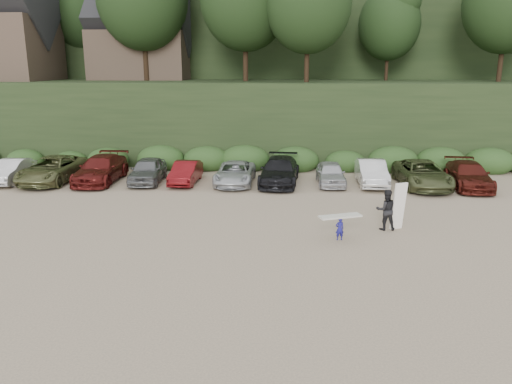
{
  "coord_description": "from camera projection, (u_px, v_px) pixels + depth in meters",
  "views": [
    {
      "loc": [
        0.14,
        -20.29,
        7.27
      ],
      "look_at": [
        -1.04,
        3.0,
        1.3
      ],
      "focal_mm": 35.0,
      "sensor_mm": 36.0,
      "label": 1
    }
  ],
  "objects": [
    {
      "name": "ground",
      "position": [
        277.0,
        239.0,
        21.45
      ],
      "size": [
        120.0,
        120.0,
        0.0
      ],
      "primitive_type": "plane",
      "color": "tan",
      "rests_on": "ground"
    },
    {
      "name": "hillside_backdrop",
      "position": [
        279.0,
        27.0,
        53.43
      ],
      "size": [
        90.0,
        41.5,
        28.0
      ],
      "color": "black",
      "rests_on": "ground"
    },
    {
      "name": "child_surfer",
      "position": [
        340.0,
        223.0,
        21.12
      ],
      "size": [
        1.9,
        1.1,
        1.1
      ],
      "color": "navy",
      "rests_on": "ground"
    },
    {
      "name": "adult_surfer",
      "position": [
        387.0,
        209.0,
        22.43
      ],
      "size": [
        1.38,
        0.76,
        2.2
      ],
      "color": "black",
      "rests_on": "ground"
    },
    {
      "name": "parked_cars",
      "position": [
        221.0,
        172.0,
        31.21
      ],
      "size": [
        33.97,
        6.15,
        1.64
      ],
      "color": "silver",
      "rests_on": "ground"
    }
  ]
}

